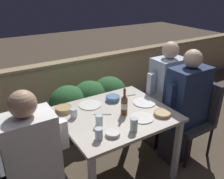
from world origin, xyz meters
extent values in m
plane|color=brown|center=(0.00, 0.00, 0.00)|extent=(16.00, 16.00, 0.00)
cube|color=tan|center=(0.00, 1.57, 0.39)|extent=(9.00, 0.14, 0.78)
cube|color=tan|center=(0.00, 1.57, 0.80)|extent=(9.00, 0.18, 0.04)
cube|color=#BCB2A3|center=(0.00, 0.00, 0.72)|extent=(1.04, 0.90, 0.03)
cube|color=silver|center=(0.47, -0.40, 0.35)|extent=(0.05, 0.05, 0.70)
cube|color=silver|center=(-0.47, 0.40, 0.35)|extent=(0.05, 0.05, 0.70)
cube|color=silver|center=(0.47, 0.40, 0.35)|extent=(0.05, 0.05, 0.70)
cube|color=brown|center=(0.15, 0.87, 0.14)|extent=(1.08, 0.36, 0.28)
ellipsoid|color=#2D6633|center=(-0.15, 0.87, 0.49)|extent=(0.49, 0.47, 0.46)
ellipsoid|color=#2D6633|center=(0.15, 0.87, 0.49)|extent=(0.49, 0.47, 0.46)
ellipsoid|color=#2D6633|center=(0.45, 0.87, 0.49)|extent=(0.49, 0.47, 0.46)
cube|color=white|center=(-0.85, -0.18, 0.74)|extent=(0.38, 0.26, 0.62)
cube|color=white|center=(-0.60, -0.18, 0.82)|extent=(0.07, 0.07, 0.24)
sphere|color=tan|center=(-0.85, -0.18, 1.15)|extent=(0.19, 0.19, 0.19)
cube|color=#333338|center=(-0.91, 0.17, 0.41)|extent=(0.45, 0.45, 0.05)
cylinder|color=black|center=(-0.72, 0.37, 0.19)|extent=(0.03, 0.03, 0.39)
cube|color=#333338|center=(0.89, -0.16, 0.41)|extent=(0.45, 0.45, 0.05)
cube|color=#333338|center=(1.08, -0.16, 0.67)|extent=(0.06, 0.45, 0.46)
cylinder|color=black|center=(0.69, -0.35, 0.19)|extent=(0.03, 0.03, 0.39)
cylinder|color=black|center=(1.08, -0.35, 0.19)|extent=(0.03, 0.03, 0.39)
cylinder|color=black|center=(0.69, 0.04, 0.19)|extent=(0.03, 0.03, 0.39)
cylinder|color=black|center=(1.08, 0.04, 0.19)|extent=(0.03, 0.03, 0.39)
cube|color=#282833|center=(0.72, -0.16, 0.22)|extent=(0.30, 0.23, 0.44)
cube|color=navy|center=(0.82, -0.16, 0.76)|extent=(0.43, 0.26, 0.65)
cube|color=navy|center=(0.57, -0.16, 0.84)|extent=(0.07, 0.07, 0.24)
sphere|color=beige|center=(0.82, -0.16, 1.18)|extent=(0.19, 0.19, 0.19)
cube|color=#333338|center=(0.90, 0.17, 0.41)|extent=(0.45, 0.45, 0.05)
cube|color=#333338|center=(1.10, 0.17, 0.67)|extent=(0.06, 0.45, 0.46)
cylinder|color=black|center=(0.71, -0.02, 0.19)|extent=(0.03, 0.03, 0.39)
cylinder|color=black|center=(1.09, -0.02, 0.19)|extent=(0.03, 0.03, 0.39)
cylinder|color=black|center=(0.71, 0.37, 0.19)|extent=(0.03, 0.03, 0.39)
cylinder|color=black|center=(1.09, 0.37, 0.19)|extent=(0.03, 0.03, 0.39)
cube|color=#282833|center=(0.73, 0.17, 0.22)|extent=(0.26, 0.23, 0.44)
cube|color=silver|center=(0.83, 0.17, 0.77)|extent=(0.37, 0.26, 0.67)
cube|color=silver|center=(0.58, 0.17, 0.85)|extent=(0.07, 0.07, 0.24)
sphere|color=beige|center=(0.83, 0.17, 1.20)|extent=(0.19, 0.19, 0.19)
cylinder|color=brown|center=(0.05, -0.06, 0.82)|extent=(0.06, 0.06, 0.17)
cylinder|color=beige|center=(0.05, -0.06, 0.82)|extent=(0.06, 0.06, 0.06)
cone|color=brown|center=(0.05, -0.06, 0.91)|extent=(0.06, 0.06, 0.03)
cylinder|color=brown|center=(0.05, -0.06, 0.97)|extent=(0.02, 0.02, 0.07)
cylinder|color=white|center=(0.37, 0.02, 0.74)|extent=(0.24, 0.24, 0.01)
cylinder|color=silver|center=(0.15, -0.21, 0.74)|extent=(0.22, 0.22, 0.01)
cylinder|color=white|center=(-0.14, 0.27, 0.74)|extent=(0.23, 0.23, 0.01)
cylinder|color=tan|center=(-0.41, 0.29, 0.76)|extent=(0.16, 0.16, 0.04)
torus|color=tan|center=(-0.41, 0.29, 0.77)|extent=(0.16, 0.16, 0.01)
cylinder|color=tan|center=(0.35, -0.27, 0.75)|extent=(0.16, 0.16, 0.03)
torus|color=tan|center=(0.35, -0.27, 0.76)|extent=(0.16, 0.16, 0.01)
cylinder|color=#4C709E|center=(0.12, 0.24, 0.76)|extent=(0.15, 0.15, 0.05)
torus|color=#4C709E|center=(0.12, 0.24, 0.78)|extent=(0.15, 0.15, 0.01)
cylinder|color=beige|center=(-0.22, -0.30, 0.75)|extent=(0.12, 0.12, 0.03)
torus|color=beige|center=(-0.22, -0.30, 0.76)|extent=(0.12, 0.12, 0.01)
cylinder|color=silver|center=(-0.03, -0.33, 0.79)|extent=(0.06, 0.06, 0.12)
cylinder|color=silver|center=(-0.24, -0.11, 0.78)|extent=(0.06, 0.06, 0.10)
cylinder|color=silver|center=(-0.34, -0.28, 0.78)|extent=(0.07, 0.07, 0.10)
cylinder|color=silver|center=(-0.37, 0.14, 0.78)|extent=(0.06, 0.06, 0.09)
cube|color=silver|center=(0.32, 0.24, 0.74)|extent=(0.17, 0.05, 0.01)
cube|color=silver|center=(-0.12, 0.04, 0.74)|extent=(0.16, 0.10, 0.01)
camera|label=1|loc=(-1.08, -1.67, 1.87)|focal=38.00mm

